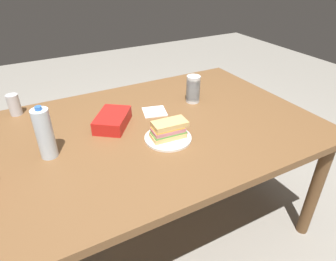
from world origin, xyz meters
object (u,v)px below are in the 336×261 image
(paper_plate, at_px, (168,138))
(chip_bag, at_px, (113,120))
(dining_table, at_px, (152,138))
(sandwich, at_px, (169,130))
(soda_can_silver, at_px, (14,105))
(water_bottle_tall, at_px, (45,134))
(plastic_cup_stack, at_px, (193,89))

(paper_plate, xyz_separation_m, chip_bag, (-0.20, 0.26, 0.03))
(paper_plate, bearing_deg, dining_table, 96.55)
(sandwich, xyz_separation_m, soda_can_silver, (-0.65, 0.65, 0.01))
(paper_plate, relative_size, water_bottle_tall, 0.93)
(sandwich, xyz_separation_m, plastic_cup_stack, (0.34, 0.31, 0.03))
(sandwich, height_order, chip_bag, sandwich)
(chip_bag, xyz_separation_m, water_bottle_tall, (-0.35, -0.12, 0.08))
(water_bottle_tall, bearing_deg, dining_table, 2.02)
(dining_table, height_order, chip_bag, chip_bag)
(paper_plate, relative_size, soda_can_silver, 1.92)
(dining_table, xyz_separation_m, water_bottle_tall, (-0.53, -0.02, 0.19))
(dining_table, distance_m, plastic_cup_stack, 0.42)
(paper_plate, xyz_separation_m, water_bottle_tall, (-0.54, 0.13, 0.11))
(water_bottle_tall, bearing_deg, plastic_cup_stack, 11.19)
(plastic_cup_stack, bearing_deg, soda_can_silver, 161.02)
(sandwich, bearing_deg, paper_plate, -157.36)
(water_bottle_tall, bearing_deg, paper_plate, -13.83)
(dining_table, bearing_deg, water_bottle_tall, -177.98)
(paper_plate, height_order, plastic_cup_stack, plastic_cup_stack)
(soda_can_silver, bearing_deg, plastic_cup_stack, -18.98)
(paper_plate, bearing_deg, soda_can_silver, 134.76)
(chip_bag, relative_size, water_bottle_tall, 0.91)
(dining_table, distance_m, chip_bag, 0.23)
(paper_plate, relative_size, chip_bag, 1.02)
(plastic_cup_stack, bearing_deg, chip_bag, -174.50)
(dining_table, distance_m, sandwich, 0.20)
(dining_table, bearing_deg, soda_can_silver, 141.60)
(sandwich, bearing_deg, water_bottle_tall, 166.42)
(paper_plate, relative_size, sandwich, 1.25)
(paper_plate, bearing_deg, sandwich, 22.64)
(plastic_cup_stack, bearing_deg, paper_plate, -137.91)
(soda_can_silver, bearing_deg, chip_bag, -41.29)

